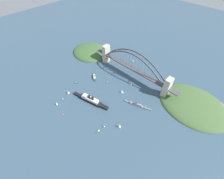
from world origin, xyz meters
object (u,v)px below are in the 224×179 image
at_px(small_boat_1, 98,131).
at_px(small_boat_7, 76,83).
at_px(ocean_liner, 90,100).
at_px(small_boat_9, 107,83).
at_px(small_boat_4, 63,115).
at_px(harbor_ferry_steamer, 94,77).
at_px(small_boat_0, 68,92).
at_px(small_boat_8, 63,99).
at_px(channel_marker_buoy, 108,77).
at_px(seaplane_taxiing_near_bridge, 133,61).
at_px(small_boat_5, 104,126).
at_px(small_boat_6, 122,91).
at_px(small_boat_10, 56,104).
at_px(naval_cruiser, 137,105).
at_px(small_boat_3, 131,84).
at_px(small_boat_2, 119,126).
at_px(harbor_arch_bridge, 133,68).

bearing_deg(small_boat_1, small_boat_7, -20.32).
bearing_deg(ocean_liner, small_boat_9, -77.41).
bearing_deg(small_boat_4, small_boat_9, -89.81).
xyz_separation_m(harbor_ferry_steamer, small_boat_4, (-40.95, 129.91, -1.65)).
bearing_deg(small_boat_1, small_boat_0, -7.98).
height_order(small_boat_8, channel_marker_buoy, channel_marker_buoy).
height_order(seaplane_taxiing_near_bridge, small_boat_5, small_boat_5).
height_order(small_boat_6, small_boat_10, small_boat_6).
xyz_separation_m(naval_cruiser, small_boat_4, (103.57, 134.66, -1.90)).
relative_size(ocean_liner, small_boat_5, 13.71).
distance_m(small_boat_7, small_boat_9, 83.01).
relative_size(small_boat_3, small_boat_10, 0.75).
relative_size(ocean_liner, small_boat_7, 14.32).
bearing_deg(small_boat_5, small_boat_7, -14.87).
height_order(naval_cruiser, harbor_ferry_steamer, naval_cruiser).
height_order(small_boat_2, small_boat_6, small_boat_2).
bearing_deg(small_boat_0, small_boat_10, 104.29).
bearing_deg(small_boat_4, small_boat_1, -162.12).
relative_size(small_boat_0, small_boat_1, 0.85).
distance_m(naval_cruiser, small_boat_3, 67.20).
height_order(harbor_arch_bridge, small_boat_7, harbor_arch_bridge).
bearing_deg(harbor_ferry_steamer, small_boat_6, -173.38).
distance_m(ocean_liner, small_boat_7, 76.55).
distance_m(harbor_arch_bridge, small_boat_4, 210.13).
bearing_deg(small_boat_10, small_boat_9, -103.88).
bearing_deg(harbor_ferry_steamer, naval_cruiser, -178.12).
relative_size(seaplane_taxiing_near_bridge, small_boat_1, 0.67).
bearing_deg(ocean_liner, harbor_arch_bridge, -96.17).
bearing_deg(ocean_liner, small_boat_1, 150.45).
relative_size(small_boat_0, small_boat_7, 1.64).
bearing_deg(channel_marker_buoy, small_boat_0, 76.52).
distance_m(small_boat_2, small_boat_3, 126.71).
distance_m(harbor_arch_bridge, small_boat_3, 44.09).
relative_size(small_boat_4, small_boat_7, 1.27).
height_order(small_boat_9, small_boat_10, small_boat_10).
distance_m(harbor_arch_bridge, small_boat_8, 195.37).
relative_size(ocean_liner, small_boat_6, 9.04).
xyz_separation_m(ocean_liner, naval_cruiser, (-87.86, -66.88, -3.03)).
bearing_deg(harbor_ferry_steamer, harbor_arch_bridge, -133.28).
xyz_separation_m(harbor_ferry_steamer, small_boat_8, (-3.28, 104.78, -1.79)).
bearing_deg(small_boat_6, small_boat_9, 0.32).
height_order(ocean_liner, channel_marker_buoy, ocean_liner).
bearing_deg(harbor_ferry_steamer, channel_marker_buoy, -131.25).
xyz_separation_m(harbor_arch_bridge, small_boat_9, (31.10, 65.74, -28.46)).
relative_size(small_boat_9, channel_marker_buoy, 3.38).
distance_m(naval_cruiser, small_boat_2, 70.69).
relative_size(small_boat_3, small_boat_5, 1.12).
distance_m(seaplane_taxiing_near_bridge, small_boat_10, 255.11).
relative_size(small_boat_0, small_boat_9, 1.16).
xyz_separation_m(small_boat_2, small_boat_7, (169.66, -17.40, -4.53)).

